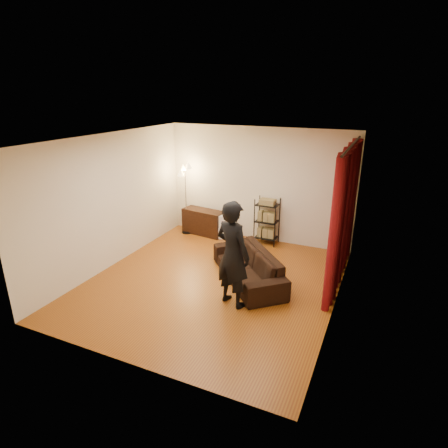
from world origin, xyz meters
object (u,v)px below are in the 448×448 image
at_px(storage_boxes, 226,226).
at_px(floor_lamp, 186,200).
at_px(person, 233,254).
at_px(media_cabinet, 204,222).
at_px(sofa, 248,266).
at_px(wire_shelf, 267,221).

height_order(storage_boxes, floor_lamp, floor_lamp).
relative_size(person, media_cabinet, 1.70).
height_order(person, floor_lamp, person).
height_order(sofa, storage_boxes, storage_boxes).
xyz_separation_m(sofa, media_cabinet, (-1.91, 1.86, 0.02)).
height_order(media_cabinet, storage_boxes, media_cabinet).
distance_m(sofa, wire_shelf, 1.95).
bearing_deg(person, sofa, -66.55).
bearing_deg(media_cabinet, floor_lamp, -157.04).
height_order(person, wire_shelf, person).
relative_size(sofa, person, 1.11).
xyz_separation_m(person, floor_lamp, (-2.39, 2.64, -0.04)).
distance_m(storage_boxes, wire_shelf, 1.06).
distance_m(wire_shelf, floor_lamp, 2.11).
distance_m(person, floor_lamp, 3.56).
xyz_separation_m(wire_shelf, floor_lamp, (-2.08, -0.17, 0.33)).
distance_m(sofa, person, 1.09).
xyz_separation_m(sofa, floor_lamp, (-2.34, 1.75, 0.58)).
distance_m(storage_boxes, floor_lamp, 1.21).
height_order(wire_shelf, floor_lamp, floor_lamp).
xyz_separation_m(sofa, person, (0.05, -0.89, 0.62)).
relative_size(person, floor_lamp, 1.04).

